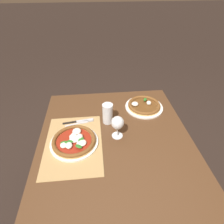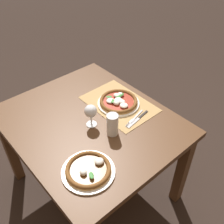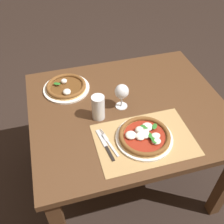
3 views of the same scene
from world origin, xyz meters
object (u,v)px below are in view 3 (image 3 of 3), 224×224
Objects in this scene: pizza_near at (145,136)px; fork at (108,142)px; wine_glass at (122,92)px; pint_glass at (98,108)px; pizza_far at (66,87)px; knife at (105,145)px.

pizza_near is 1.49× the size of fork.
wine_glass reaches higher than fork.
fork is at bearing 172.38° from pizza_near.
pint_glass reaches higher than pizza_near.
pizza_far is 0.33m from pint_glass.
pizza_near is 1.02× the size of pizza_far.
pizza_far is 1.86× the size of wine_glass.
knife is at bearing -94.52° from pint_glass.
wine_glass is 1.07× the size of pint_glass.
pizza_far is 1.99× the size of pint_glass.
knife is at bearing -152.01° from fork.
fork is at bearing -88.96° from pint_glass.
pizza_far is at bearing 106.15° from fork.
fork is (0.00, -0.20, -0.06)m from pint_glass.
pizza_far is 1.34× the size of knife.
wine_glass reaches higher than knife.
pint_glass is 0.67× the size of knife.
fork is at bearing 27.99° from knife.
pizza_far is (-0.33, 0.51, -0.00)m from pizza_near.
pizza_far is at bearing 103.68° from knife.
pint_glass is at bearing -64.70° from pizza_far.
wine_glass is at bearing -40.30° from pizza_far.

